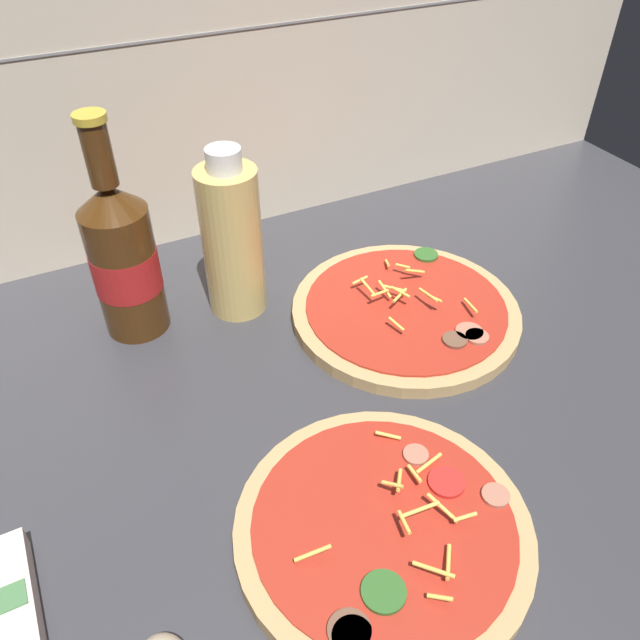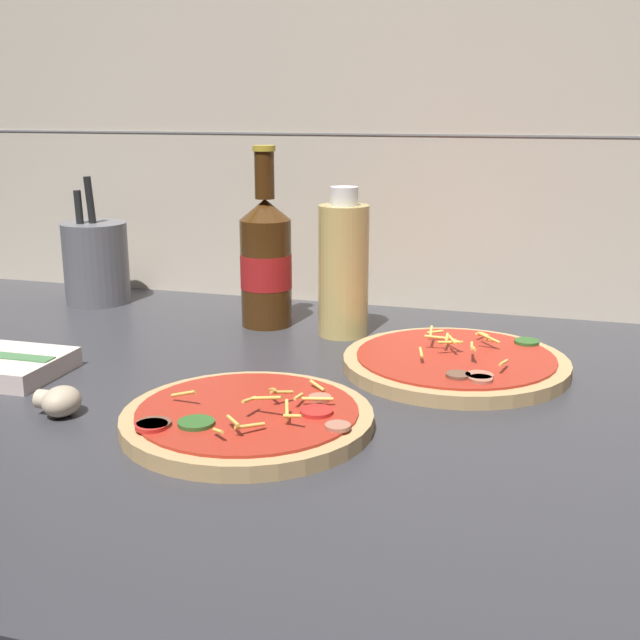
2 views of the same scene
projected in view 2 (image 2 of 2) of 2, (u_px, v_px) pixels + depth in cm
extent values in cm
cube|color=#38383D|center=(253.00, 404.00, 91.89)|extent=(160.00, 90.00, 2.50)
cube|color=beige|center=(354.00, 134.00, 126.55)|extent=(160.00, 1.00, 60.00)
cube|color=gray|center=(353.00, 134.00, 126.04)|extent=(156.80, 0.16, 0.30)
cylinder|color=tan|center=(248.00, 419.00, 81.78)|extent=(25.77, 25.77, 1.66)
cylinder|color=#B22D1E|center=(247.00, 410.00, 81.53)|extent=(22.68, 22.68, 0.30)
cylinder|color=red|center=(317.00, 412.00, 80.29)|extent=(3.34, 3.34, 0.40)
cylinder|color=#B7755B|center=(338.00, 426.00, 76.57)|extent=(2.49, 2.49, 0.40)
cylinder|color=brown|center=(154.00, 424.00, 77.15)|extent=(3.33, 3.33, 0.40)
cylinder|color=#B7755B|center=(320.00, 398.00, 84.02)|extent=(2.41, 2.41, 0.40)
cylinder|color=red|center=(151.00, 426.00, 76.69)|extent=(3.16, 3.16, 0.40)
cylinder|color=#336628|center=(198.00, 423.00, 77.35)|extent=(3.59, 3.59, 0.40)
cylinder|color=#EFCC56|center=(249.00, 400.00, 79.32)|extent=(0.80, 2.40, 0.69)
cylinder|color=#EFCC56|center=(287.00, 410.00, 78.43)|extent=(1.45, 3.25, 1.07)
cylinder|color=#EFCC56|center=(272.00, 390.00, 82.40)|extent=(1.41, 1.88, 1.00)
cylinder|color=#EFCC56|center=(250.00, 426.00, 75.31)|extent=(2.29, 2.74, 0.70)
cylinder|color=#EFCC56|center=(317.00, 386.00, 87.11)|extent=(2.24, 1.79, 0.73)
cylinder|color=#EFCC56|center=(233.00, 421.00, 75.48)|extent=(2.45, 2.84, 0.68)
cylinder|color=#EFCC56|center=(318.00, 399.00, 82.28)|extent=(3.25, 1.09, 0.39)
cylinder|color=#EFCC56|center=(298.00, 396.00, 82.25)|extent=(0.44, 2.13, 0.59)
cylinder|color=#EFCC56|center=(293.00, 416.00, 76.58)|extent=(2.09, 0.85, 0.73)
cylinder|color=#EFCC56|center=(218.00, 431.00, 73.96)|extent=(1.72, 1.61, 0.77)
cylinder|color=#EFCC56|center=(267.00, 398.00, 79.02)|extent=(3.41, 0.98, 1.01)
cylinder|color=#EFCC56|center=(282.00, 392.00, 82.49)|extent=(1.93, 2.37, 0.87)
cylinder|color=#EFCC56|center=(183.00, 394.00, 82.74)|extent=(3.15, 1.04, 1.30)
cylinder|color=tan|center=(455.00, 364.00, 99.56)|extent=(27.91, 27.91, 1.61)
cylinder|color=#B22D1E|center=(456.00, 356.00, 99.31)|extent=(24.56, 24.56, 0.30)
cylinder|color=#B7755B|center=(481.00, 379.00, 89.94)|extent=(2.71, 2.71, 0.40)
cylinder|color=brown|center=(458.00, 375.00, 91.30)|extent=(2.83, 2.83, 0.40)
cylinder|color=#336628|center=(527.00, 342.00, 104.20)|extent=(3.22, 3.22, 0.40)
cylinder|color=#B7755B|center=(479.00, 376.00, 91.02)|extent=(3.21, 3.21, 0.40)
cylinder|color=#EFCC56|center=(491.00, 340.00, 102.28)|extent=(1.84, 2.08, 0.79)
cylinder|color=#EFCC56|center=(504.00, 363.00, 93.05)|extent=(0.96, 3.18, 0.75)
cylinder|color=#EFCC56|center=(421.00, 353.00, 96.65)|extent=(1.00, 2.44, 0.79)
cylinder|color=#EFCC56|center=(472.00, 346.00, 96.87)|extent=(0.71, 3.28, 0.58)
cylinder|color=#EFCC56|center=(452.00, 340.00, 99.50)|extent=(1.43, 2.58, 0.59)
cylinder|color=#EFCC56|center=(473.00, 348.00, 95.94)|extent=(0.93, 2.09, 0.56)
cylinder|color=#EFCC56|center=(489.00, 338.00, 101.41)|extent=(2.90, 0.66, 1.34)
cylinder|color=#EFCC56|center=(454.00, 340.00, 101.01)|extent=(2.18, 2.75, 0.57)
cylinder|color=#EFCC56|center=(436.00, 332.00, 105.03)|extent=(2.18, 0.38, 0.79)
cylinder|color=#EFCC56|center=(435.00, 337.00, 101.20)|extent=(2.66, 0.69, 0.51)
cylinder|color=#EFCC56|center=(480.00, 334.00, 105.91)|extent=(1.10, 2.03, 0.90)
cylinder|color=#EFCC56|center=(446.00, 339.00, 101.77)|extent=(0.47, 2.83, 1.09)
cylinder|color=#EFCC56|center=(450.00, 342.00, 99.43)|extent=(3.08, 2.06, 0.58)
cylinder|color=#EFCC56|center=(485.00, 335.00, 103.26)|extent=(1.40, 1.83, 0.49)
cylinder|color=#EFCC56|center=(431.00, 332.00, 102.83)|extent=(0.64, 3.01, 0.95)
cylinder|color=#47280F|center=(266.00, 273.00, 118.33)|extent=(7.54, 7.54, 15.80)
cone|color=#47280F|center=(265.00, 209.00, 115.89)|extent=(7.54, 7.54, 3.04)
cylinder|color=#47280F|center=(264.00, 175.00, 114.63)|extent=(2.87, 2.87, 6.75)
cylinder|color=gold|center=(264.00, 148.00, 113.65)|extent=(3.30, 3.30, 0.80)
cylinder|color=red|center=(266.00, 271.00, 118.25)|extent=(7.62, 7.62, 5.06)
cylinder|color=#D6B766|center=(343.00, 271.00, 112.88)|extent=(7.14, 7.14, 18.54)
cylinder|color=white|center=(344.00, 196.00, 110.16)|extent=(3.92, 3.92, 2.53)
cylinder|color=beige|center=(47.00, 399.00, 85.13)|extent=(2.07, 2.07, 2.07)
ellipsoid|color=#C6B293|center=(62.00, 401.00, 84.62)|extent=(3.90, 4.59, 3.21)
cylinder|color=slate|center=(96.00, 263.00, 132.54)|extent=(10.58, 10.58, 13.32)
cylinder|color=black|center=(93.00, 224.00, 130.65)|extent=(2.33, 1.76, 15.56)
cylinder|color=black|center=(81.00, 232.00, 130.16)|extent=(2.67, 2.62, 13.41)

